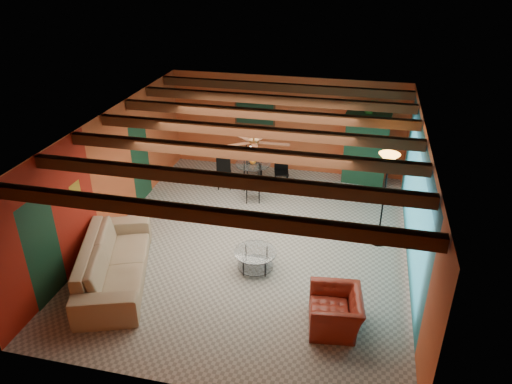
% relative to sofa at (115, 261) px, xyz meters
% --- Properties ---
extents(room, '(6.52, 8.01, 2.71)m').
position_rel_sofa_xyz_m(room, '(2.31, 1.98, 1.94)').
color(room, gray).
rests_on(room, ground).
extents(sofa, '(2.03, 3.10, 0.84)m').
position_rel_sofa_xyz_m(sofa, '(0.00, 0.00, 0.00)').
color(sofa, '#957E60').
rests_on(sofa, ground).
extents(armchair, '(0.99, 1.10, 0.65)m').
position_rel_sofa_xyz_m(armchair, '(4.25, -0.34, -0.10)').
color(armchair, maroon).
rests_on(armchair, ground).
extents(coffee_table, '(0.96, 0.96, 0.44)m').
position_rel_sofa_xyz_m(coffee_table, '(2.56, 0.92, -0.20)').
color(coffee_table, silver).
rests_on(coffee_table, ground).
extents(dining_table, '(2.23, 2.23, 0.96)m').
position_rel_sofa_xyz_m(dining_table, '(1.67, 4.49, 0.06)').
color(dining_table, silver).
rests_on(dining_table, ground).
extents(armoire, '(1.12, 0.63, 1.89)m').
position_rel_sofa_xyz_m(armoire, '(4.51, 5.57, 0.52)').
color(armoire, maroon).
rests_on(armoire, ground).
extents(floor_lamp, '(0.49, 0.49, 2.12)m').
position_rel_sofa_xyz_m(floor_lamp, '(4.96, 2.49, 0.64)').
color(floor_lamp, black).
rests_on(floor_lamp, ground).
extents(ceiling_fan, '(1.50, 1.50, 0.44)m').
position_rel_sofa_xyz_m(ceiling_fan, '(2.31, 1.87, 1.94)').
color(ceiling_fan, '#472614').
rests_on(ceiling_fan, ceiling).
extents(painting, '(1.05, 0.03, 0.65)m').
position_rel_sofa_xyz_m(painting, '(1.41, 5.83, 1.23)').
color(painting, black).
rests_on(painting, wall_back).
extents(potted_plant, '(0.49, 0.46, 0.44)m').
position_rel_sofa_xyz_m(potted_plant, '(4.51, 5.57, 1.68)').
color(potted_plant, '#26661E').
rests_on(potted_plant, armoire).
extents(vase, '(0.23, 0.23, 0.18)m').
position_rel_sofa_xyz_m(vase, '(1.67, 4.49, 0.63)').
color(vase, orange).
rests_on(vase, dining_table).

